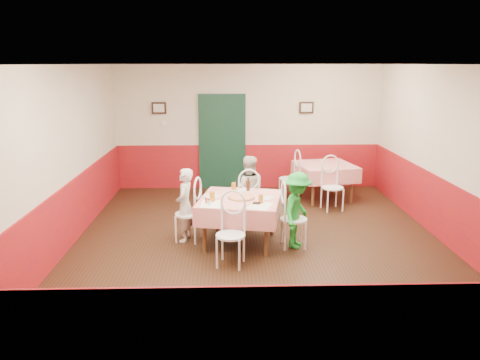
{
  "coord_description": "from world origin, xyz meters",
  "views": [
    {
      "loc": [
        -0.52,
        -7.07,
        2.82
      ],
      "look_at": [
        -0.3,
        -0.02,
        1.05
      ],
      "focal_mm": 35.0,
      "sensor_mm": 36.0,
      "label": 1
    }
  ],
  "objects_px": {
    "main_table": "(240,221)",
    "diner_left": "(185,205)",
    "chair_left": "(188,214)",
    "wallet": "(257,203)",
    "diner_far": "(248,191)",
    "diner_right": "(297,210)",
    "chair_right": "(294,219)",
    "beer_bottle": "(248,185)",
    "chair_near": "(231,235)",
    "glass_b": "(261,199)",
    "chair_second_b": "(333,188)",
    "pizza": "(241,197)",
    "second_table": "(324,182)",
    "chair_second_a": "(289,179)",
    "chair_far": "(248,201)",
    "glass_c": "(234,187)",
    "glass_a": "(212,197)"
  },
  "relations": [
    {
      "from": "main_table",
      "to": "diner_left",
      "type": "relative_size",
      "value": 1.02
    },
    {
      "from": "chair_left",
      "to": "wallet",
      "type": "bearing_deg",
      "value": 79.76
    },
    {
      "from": "diner_far",
      "to": "diner_right",
      "type": "xyz_separation_m",
      "value": [
        0.71,
        -1.05,
        -0.03
      ]
    },
    {
      "from": "main_table",
      "to": "chair_right",
      "type": "xyz_separation_m",
      "value": [
        0.83,
        -0.16,
        0.08
      ]
    },
    {
      "from": "diner_left",
      "to": "beer_bottle",
      "type": "bearing_deg",
      "value": 110.84
    },
    {
      "from": "chair_near",
      "to": "glass_b",
      "type": "height_order",
      "value": "chair_near"
    },
    {
      "from": "chair_left",
      "to": "chair_second_b",
      "type": "xyz_separation_m",
      "value": [
        2.7,
        1.56,
        0.0
      ]
    },
    {
      "from": "chair_near",
      "to": "wallet",
      "type": "distance_m",
      "value": 0.72
    },
    {
      "from": "pizza",
      "to": "glass_b",
      "type": "height_order",
      "value": "glass_b"
    },
    {
      "from": "chair_near",
      "to": "second_table",
      "type": "bearing_deg",
      "value": 72.0
    },
    {
      "from": "diner_right",
      "to": "wallet",
      "type": "bearing_deg",
      "value": 128.09
    },
    {
      "from": "chair_second_a",
      "to": "glass_b",
      "type": "relative_size",
      "value": 6.79
    },
    {
      "from": "second_table",
      "to": "chair_right",
      "type": "xyz_separation_m",
      "value": [
        -1.03,
        -2.63,
        0.08
      ]
    },
    {
      "from": "beer_bottle",
      "to": "diner_far",
      "type": "distance_m",
      "value": 0.56
    },
    {
      "from": "chair_left",
      "to": "chair_far",
      "type": "height_order",
      "value": "same"
    },
    {
      "from": "chair_left",
      "to": "chair_second_b",
      "type": "height_order",
      "value": "same"
    },
    {
      "from": "chair_near",
      "to": "wallet",
      "type": "bearing_deg",
      "value": 65.43
    },
    {
      "from": "chair_second_a",
      "to": "diner_left",
      "type": "relative_size",
      "value": 0.75
    },
    {
      "from": "diner_right",
      "to": "glass_c",
      "type": "bearing_deg",
      "value": 82.81
    },
    {
      "from": "chair_second_b",
      "to": "diner_left",
      "type": "height_order",
      "value": "diner_left"
    },
    {
      "from": "chair_left",
      "to": "diner_right",
      "type": "distance_m",
      "value": 1.76
    },
    {
      "from": "glass_c",
      "to": "glass_a",
      "type": "bearing_deg",
      "value": -118.64
    },
    {
      "from": "chair_near",
      "to": "diner_left",
      "type": "height_order",
      "value": "diner_left"
    },
    {
      "from": "wallet",
      "to": "beer_bottle",
      "type": "bearing_deg",
      "value": 108.55
    },
    {
      "from": "chair_left",
      "to": "wallet",
      "type": "relative_size",
      "value": 8.18
    },
    {
      "from": "chair_left",
      "to": "chair_far",
      "type": "bearing_deg",
      "value": 138.16
    },
    {
      "from": "chair_far",
      "to": "diner_far",
      "type": "bearing_deg",
      "value": -104.83
    },
    {
      "from": "second_table",
      "to": "pizza",
      "type": "bearing_deg",
      "value": -126.54
    },
    {
      "from": "chair_far",
      "to": "wallet",
      "type": "bearing_deg",
      "value": 89.98
    },
    {
      "from": "chair_second_a",
      "to": "chair_second_b",
      "type": "height_order",
      "value": "same"
    },
    {
      "from": "wallet",
      "to": "diner_far",
      "type": "bearing_deg",
      "value": 104.21
    },
    {
      "from": "glass_a",
      "to": "glass_b",
      "type": "height_order",
      "value": "glass_a"
    },
    {
      "from": "glass_a",
      "to": "pizza",
      "type": "bearing_deg",
      "value": 19.77
    },
    {
      "from": "glass_a",
      "to": "wallet",
      "type": "relative_size",
      "value": 1.37
    },
    {
      "from": "glass_b",
      "to": "pizza",
      "type": "bearing_deg",
      "value": 137.92
    },
    {
      "from": "main_table",
      "to": "chair_left",
      "type": "relative_size",
      "value": 1.36
    },
    {
      "from": "glass_a",
      "to": "diner_right",
      "type": "distance_m",
      "value": 1.34
    },
    {
      "from": "pizza",
      "to": "wallet",
      "type": "xyz_separation_m",
      "value": [
        0.22,
        -0.3,
        -0.0
      ]
    },
    {
      "from": "pizza",
      "to": "glass_a",
      "type": "xyz_separation_m",
      "value": [
        -0.45,
        -0.16,
        0.06
      ]
    },
    {
      "from": "chair_right",
      "to": "beer_bottle",
      "type": "bearing_deg",
      "value": 50.06
    },
    {
      "from": "chair_far",
      "to": "glass_c",
      "type": "distance_m",
      "value": 0.6
    },
    {
      "from": "beer_bottle",
      "to": "chair_second_a",
      "type": "bearing_deg",
      "value": 65.13
    },
    {
      "from": "glass_a",
      "to": "diner_left",
      "type": "bearing_deg",
      "value": 141.99
    },
    {
      "from": "main_table",
      "to": "glass_b",
      "type": "height_order",
      "value": "glass_b"
    },
    {
      "from": "chair_right",
      "to": "diner_far",
      "type": "height_order",
      "value": "diner_far"
    },
    {
      "from": "second_table",
      "to": "wallet",
      "type": "bearing_deg",
      "value": -120.22
    },
    {
      "from": "glass_c",
      "to": "wallet",
      "type": "bearing_deg",
      "value": -66.35
    },
    {
      "from": "second_table",
      "to": "pizza",
      "type": "distance_m",
      "value": 3.13
    },
    {
      "from": "second_table",
      "to": "pizza",
      "type": "height_order",
      "value": "pizza"
    },
    {
      "from": "chair_left",
      "to": "glass_a",
      "type": "bearing_deg",
      "value": 63.54
    }
  ]
}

